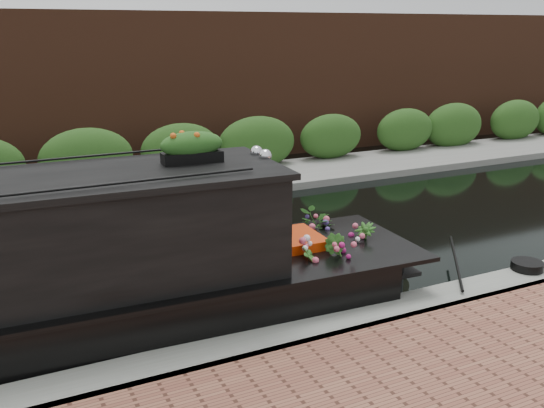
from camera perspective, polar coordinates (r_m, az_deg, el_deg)
name	(u,v)px	position (r m, az deg, el deg)	size (l,w,h in m)	color
ground	(146,266)	(9.71, -11.75, -5.72)	(80.00, 80.00, 0.00)	black
near_bank_coping	(225,368)	(6.88, -4.41, -15.14)	(40.00, 0.60, 0.50)	gray
far_bank_path	(95,200)	(13.63, -16.29, 0.36)	(40.00, 2.40, 0.34)	slate
far_hedge	(88,190)	(14.49, -16.94, 1.23)	(40.00, 1.10, 2.80)	#254B19
far_brick_wall	(73,172)	(16.51, -18.19, 2.91)	(40.00, 1.00, 8.00)	#4C2819
rope_fender	(394,263)	(9.35, 11.37, -5.44)	(0.35, 0.35, 0.37)	olive
coiled_mooring_rope	(527,266)	(9.43, 22.89, -5.36)	(0.45, 0.45, 0.12)	black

